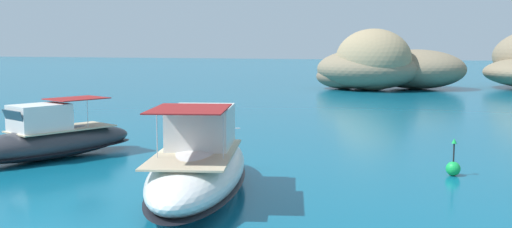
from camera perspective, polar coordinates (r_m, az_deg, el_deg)
The scene contains 4 objects.
islet_small at distance 68.27m, azimuth 12.37°, elevation 4.56°, with size 19.58×16.19×6.96m.
motorboat_charcoal at distance 27.46m, azimuth -19.84°, elevation -2.45°, with size 5.47×8.75×2.64m.
motorboat_white at distance 19.87m, azimuth -5.60°, elevation -5.04°, with size 5.70×10.49×3.15m.
channel_buoy at distance 23.85m, azimuth 18.94°, elevation -5.01°, with size 0.56×0.56×1.48m.
Camera 1 is at (10.43, -9.99, 5.06)m, focal length 40.39 mm.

